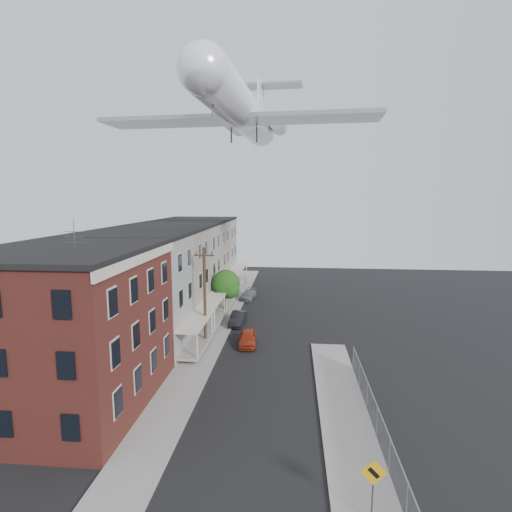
{
  "coord_description": "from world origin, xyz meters",
  "views": [
    {
      "loc": [
        2.2,
        -16.19,
        13.33
      ],
      "look_at": [
        -0.19,
        9.4,
        9.57
      ],
      "focal_mm": 28.0,
      "sensor_mm": 36.0,
      "label": 1
    }
  ],
  "objects_px": {
    "warning_sign": "(373,481)",
    "utility_pole": "(205,295)",
    "car_near": "(248,338)",
    "car_mid": "(238,318)",
    "car_far": "(248,295)",
    "airplane": "(243,112)",
    "street_tree": "(227,285)"
  },
  "relations": [
    {
      "from": "warning_sign",
      "to": "utility_pole",
      "type": "xyz_separation_m",
      "value": [
        -11.2,
        19.03,
        2.79
      ]
    },
    {
      "from": "warning_sign",
      "to": "car_near",
      "type": "relative_size",
      "value": 0.72
    },
    {
      "from": "car_near",
      "to": "car_mid",
      "type": "distance_m",
      "value": 6.07
    },
    {
      "from": "car_far",
      "to": "warning_sign",
      "type": "bearing_deg",
      "value": -67.9
    },
    {
      "from": "airplane",
      "to": "car_mid",
      "type": "bearing_deg",
      "value": -131.65
    },
    {
      "from": "car_mid",
      "to": "street_tree",
      "type": "bearing_deg",
      "value": 118.41
    },
    {
      "from": "street_tree",
      "to": "car_near",
      "type": "height_order",
      "value": "street_tree"
    },
    {
      "from": "utility_pole",
      "to": "street_tree",
      "type": "bearing_deg",
      "value": 88.11
    },
    {
      "from": "warning_sign",
      "to": "airplane",
      "type": "distance_m",
      "value": 33.8
    },
    {
      "from": "warning_sign",
      "to": "car_near",
      "type": "height_order",
      "value": "warning_sign"
    },
    {
      "from": "car_mid",
      "to": "car_far",
      "type": "relative_size",
      "value": 0.99
    },
    {
      "from": "utility_pole",
      "to": "airplane",
      "type": "height_order",
      "value": "airplane"
    },
    {
      "from": "car_near",
      "to": "car_far",
      "type": "distance_m",
      "value": 16.6
    },
    {
      "from": "airplane",
      "to": "car_near",
      "type": "bearing_deg",
      "value": -80.03
    },
    {
      "from": "street_tree",
      "to": "car_mid",
      "type": "relative_size",
      "value": 1.29
    },
    {
      "from": "street_tree",
      "to": "car_near",
      "type": "bearing_deg",
      "value": -69.83
    },
    {
      "from": "street_tree",
      "to": "car_mid",
      "type": "bearing_deg",
      "value": -64.04
    },
    {
      "from": "car_mid",
      "to": "warning_sign",
      "type": "bearing_deg",
      "value": -67.77
    },
    {
      "from": "car_near",
      "to": "car_far",
      "type": "xyz_separation_m",
      "value": [
        -1.8,
        16.51,
        -0.07
      ]
    },
    {
      "from": "warning_sign",
      "to": "car_far",
      "type": "bearing_deg",
      "value": 104.33
    },
    {
      "from": "street_tree",
      "to": "car_near",
      "type": "distance_m",
      "value": 10.45
    },
    {
      "from": "warning_sign",
      "to": "airplane",
      "type": "relative_size",
      "value": 0.09
    },
    {
      "from": "utility_pole",
      "to": "street_tree",
      "type": "distance_m",
      "value": 10.0
    },
    {
      "from": "car_near",
      "to": "car_far",
      "type": "height_order",
      "value": "car_near"
    },
    {
      "from": "warning_sign",
      "to": "car_far",
      "type": "height_order",
      "value": "warning_sign"
    },
    {
      "from": "car_near",
      "to": "warning_sign",
      "type": "bearing_deg",
      "value": -72.81
    },
    {
      "from": "airplane",
      "to": "street_tree",
      "type": "bearing_deg",
      "value": 128.03
    },
    {
      "from": "utility_pole",
      "to": "car_mid",
      "type": "xyz_separation_m",
      "value": [
        2.09,
        6.3,
        -4.01
      ]
    },
    {
      "from": "warning_sign",
      "to": "car_mid",
      "type": "xyz_separation_m",
      "value": [
        -9.11,
        25.32,
        -1.22
      ]
    },
    {
      "from": "car_far",
      "to": "airplane",
      "type": "bearing_deg",
      "value": -78.46
    },
    {
      "from": "street_tree",
      "to": "airplane",
      "type": "xyz_separation_m",
      "value": [
        2.34,
        -2.99,
        18.32
      ]
    },
    {
      "from": "car_far",
      "to": "airplane",
      "type": "distance_m",
      "value": 23.45
    }
  ]
}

